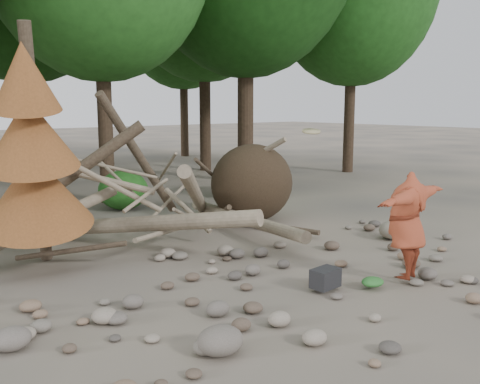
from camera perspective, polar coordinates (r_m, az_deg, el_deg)
ground at (r=8.96m, az=6.72°, el=-10.02°), size 120.00×120.00×0.00m
deadfall_pile at (r=13.10m, az=-0.45°, el=0.53°), size 8.55×5.24×3.30m
dead_conifer at (r=9.71m, az=-21.27°, el=3.69°), size 2.06×2.16×4.35m
bush_mid at (r=15.47m, az=-12.35°, el=0.20°), size 1.40×1.40×1.12m
bush_right at (r=17.11m, az=1.48°, el=2.10°), size 2.00×2.00×1.60m
frisbee_thrower at (r=9.28m, az=17.39°, el=-3.40°), size 3.41×0.94×2.56m
backpack at (r=8.78m, az=9.09°, el=-9.41°), size 0.48×0.34×0.31m
cloth_green at (r=9.03m, az=13.95°, el=-9.58°), size 0.39×0.33×0.15m
cloth_orange at (r=9.10m, az=8.51°, el=-9.33°), size 0.34×0.27×0.12m
boulder_front_left at (r=6.63m, az=-2.12°, el=-15.54°), size 0.58×0.52×0.35m
boulder_mid_right at (r=12.35m, az=16.09°, el=-3.91°), size 0.69×0.62×0.41m
boulder_mid_left at (r=7.29m, az=-23.22°, el=-14.20°), size 0.48×0.43×0.29m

